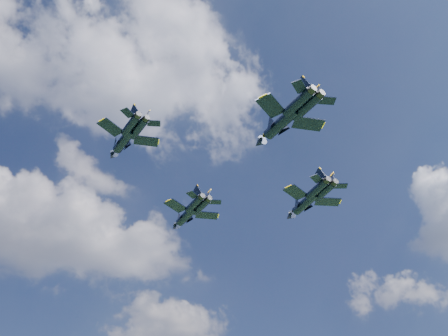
% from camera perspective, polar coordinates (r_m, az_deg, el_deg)
% --- Properties ---
extents(jet_lead, '(11.68, 15.80, 3.72)m').
position_cam_1_polar(jet_lead, '(102.89, -4.38, -5.48)').
color(jet_lead, black).
extents(jet_left, '(10.41, 14.22, 3.35)m').
position_cam_1_polar(jet_left, '(85.70, -11.45, 3.01)').
color(jet_left, black).
extents(jet_right, '(12.41, 16.44, 3.88)m').
position_cam_1_polar(jet_right, '(97.84, 9.15, -4.01)').
color(jet_right, black).
extents(jet_slot, '(12.25, 16.76, 3.95)m').
position_cam_1_polar(jet_slot, '(80.12, 6.34, 5.00)').
color(jet_slot, black).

